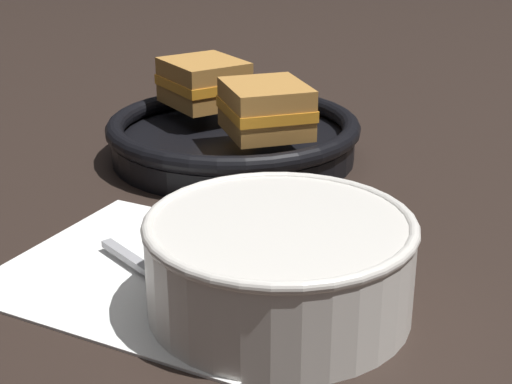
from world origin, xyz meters
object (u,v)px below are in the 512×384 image
(skillet, at_px, (233,137))
(sandwich_near_right, at_px, (266,109))
(spoon, at_px, (184,294))
(sandwich_near_left, at_px, (204,82))
(soup_bowl, at_px, (280,259))

(skillet, relative_size, sandwich_near_right, 2.29)
(spoon, bearing_deg, sandwich_near_right, 127.40)
(spoon, relative_size, skillet, 0.56)
(skillet, bearing_deg, spoon, -67.47)
(sandwich_near_right, bearing_deg, skillet, 149.54)
(sandwich_near_left, bearing_deg, sandwich_near_right, -30.46)
(spoon, bearing_deg, sandwich_near_left, 141.53)
(soup_bowl, bearing_deg, sandwich_near_left, 128.50)
(soup_bowl, bearing_deg, skillet, 124.47)
(soup_bowl, xyz_separation_m, skillet, (-0.17, 0.25, -0.02))
(sandwich_near_left, height_order, sandwich_near_right, same)
(skillet, relative_size, sandwich_near_left, 2.34)
(soup_bowl, relative_size, spoon, 1.23)
(soup_bowl, height_order, skillet, soup_bowl)
(soup_bowl, xyz_separation_m, sandwich_near_right, (-0.12, 0.22, 0.03))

